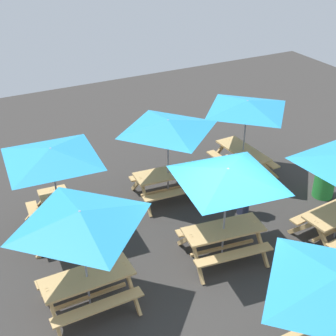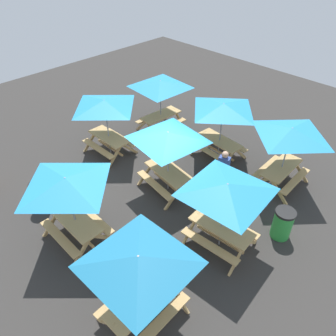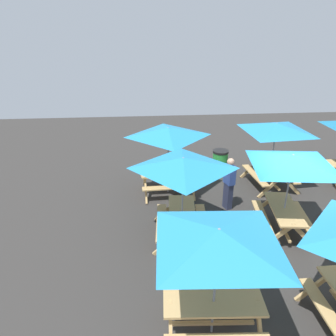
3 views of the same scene
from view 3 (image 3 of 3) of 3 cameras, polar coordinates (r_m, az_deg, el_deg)
ground_plane at (r=9.76m, az=21.33°, el=-10.87°), size 25.79×25.79×0.00m
picnic_table_0 at (r=8.86m, az=20.72°, el=0.31°), size 2.80×2.80×2.34m
picnic_table_1 at (r=10.46m, az=0.00°, el=5.46°), size 2.08×2.08×2.34m
picnic_table_2 at (r=8.11m, az=2.64°, el=-0.23°), size 2.16×2.16×2.34m
picnic_table_4 at (r=11.51m, az=18.25°, el=5.96°), size 2.82×2.82×2.34m
picnic_table_5 at (r=5.55m, az=8.70°, el=-13.09°), size 2.82×2.82×2.34m
trash_bin_green at (r=12.48m, az=9.04°, el=0.94°), size 0.59×0.59×0.98m
person_standing at (r=10.10m, az=10.57°, el=-2.47°), size 0.41×0.32×1.67m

